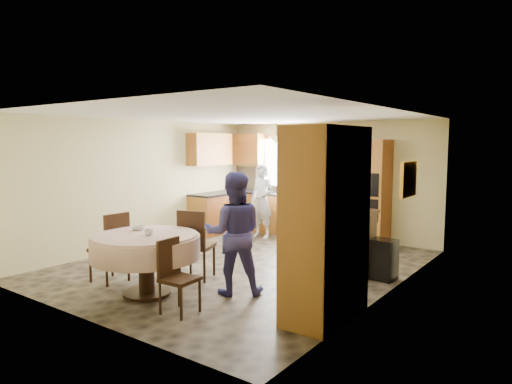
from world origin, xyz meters
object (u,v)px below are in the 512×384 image
object	(u,v)px
chair_right	(175,272)
chair_left	(112,244)
dining_table	(146,248)
person_dining	(234,233)
person_sink	(262,201)
chair_back	(195,241)
sideboard	(332,241)
oven_tower	(371,193)
cupboard	(326,224)

from	to	relation	value
chair_right	chair_left	bearing A→B (deg)	75.97
dining_table	person_dining	distance (m)	1.20
chair_right	person_dining	distance (m)	1.04
person_sink	chair_back	bearing A→B (deg)	-70.29
sideboard	oven_tower	bearing A→B (deg)	101.58
oven_tower	person_sink	xyz separation A→B (m)	(-2.19, -0.67, -0.26)
oven_tower	sideboard	world-z (taller)	oven_tower
oven_tower	person_dining	xyz separation A→B (m)	(-0.35, -3.93, -0.23)
oven_tower	person_sink	size ratio (longest dim) A/B	1.33
sideboard	cupboard	size ratio (longest dim) A/B	0.61
chair_back	person_sink	size ratio (longest dim) A/B	0.66
oven_tower	chair_left	world-z (taller)	oven_tower
cupboard	chair_back	size ratio (longest dim) A/B	2.10
sideboard	chair_left	xyz separation A→B (m)	(-2.31, -2.47, 0.09)
sideboard	chair_right	bearing A→B (deg)	-98.62
chair_left	person_dining	bearing A→B (deg)	110.69
dining_table	chair_back	world-z (taller)	chair_back
dining_table	chair_right	distance (m)	0.83
dining_table	person_dining	world-z (taller)	person_dining
chair_back	person_sink	distance (m)	3.28
cupboard	chair_back	bearing A→B (deg)	174.80
sideboard	cupboard	distance (m)	2.15
cupboard	person_dining	bearing A→B (deg)	177.05
chair_left	dining_table	bearing A→B (deg)	84.73
sideboard	chair_left	distance (m)	3.38
oven_tower	chair_back	size ratio (longest dim) A/B	1.99
oven_tower	dining_table	world-z (taller)	oven_tower
dining_table	chair_right	world-z (taller)	chair_right
oven_tower	chair_right	size ratio (longest dim) A/B	2.36
sideboard	chair_right	xyz separation A→B (m)	(-0.70, -2.77, 0.01)
oven_tower	cupboard	distance (m)	4.14
person_dining	sideboard	bearing A→B (deg)	-145.87
oven_tower	person_dining	world-z (taller)	oven_tower
chair_back	chair_right	bearing A→B (deg)	103.24
chair_back	person_dining	distance (m)	0.91
chair_left	chair_right	size ratio (longest dim) A/B	1.16
sideboard	person_dining	world-z (taller)	person_dining
oven_tower	chair_left	bearing A→B (deg)	-114.40
sideboard	chair_left	size ratio (longest dim) A/B	1.30
oven_tower	cupboard	world-z (taller)	cupboard
sideboard	dining_table	distance (m)	2.95
sideboard	chair_right	distance (m)	2.85
person_dining	person_sink	bearing A→B (deg)	-98.79
sideboard	chair_right	size ratio (longest dim) A/B	1.51
cupboard	chair_back	world-z (taller)	cupboard
sideboard	chair_back	size ratio (longest dim) A/B	1.27
oven_tower	person_sink	world-z (taller)	oven_tower
chair_left	person_dining	world-z (taller)	person_dining
oven_tower	sideboard	size ratio (longest dim) A/B	1.57
dining_table	oven_tower	bearing A→B (deg)	74.79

